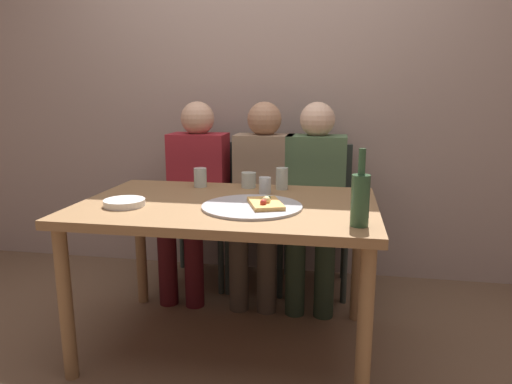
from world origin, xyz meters
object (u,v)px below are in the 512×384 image
pizza_slice_last (266,203)px  guest_in_sweater (195,187)px  dining_table (228,219)px  wine_bottle (360,198)px  short_glass (200,177)px  wine_glass (265,185)px  pizza_tray (252,206)px  guest_by_wall (315,192)px  chair_middle (266,204)px  tumbler_far (282,179)px  chair_left (202,202)px  chair_right (315,207)px  tumbler_near (249,180)px  guest_in_beanie (262,190)px  plate_stack (124,203)px

pizza_slice_last → guest_in_sweater: (-0.57, 0.78, -0.11)m
dining_table → guest_in_sweater: 0.79m
wine_bottle → short_glass: (-0.81, 0.61, -0.06)m
wine_glass → short_glass: short_glass is taller
pizza_tray → guest_by_wall: guest_by_wall is taller
pizza_tray → chair_middle: size_ratio=0.50×
dining_table → chair_middle: chair_middle is taller
pizza_tray → dining_table: bearing=146.7°
dining_table → tumbler_far: 0.42m
chair_left → guest_by_wall: (0.75, -0.15, 0.13)m
chair_right → chair_middle: bearing=0.0°
tumbler_near → chair_right: (0.34, 0.50, -0.25)m
pizza_tray → guest_in_beanie: guest_in_beanie is taller
wine_bottle → chair_right: 1.20m
pizza_slice_last → chair_middle: size_ratio=0.28×
pizza_tray → chair_right: size_ratio=0.50×
wine_bottle → short_glass: size_ratio=2.91×
pizza_slice_last → chair_left: (-0.57, 0.93, -0.24)m
guest_by_wall → plate_stack: bearing=46.5°
wine_glass → guest_in_sweater: (-0.52, 0.47, -0.13)m
chair_left → guest_in_sweater: 0.20m
pizza_slice_last → guest_by_wall: 0.81m
dining_table → short_glass: 0.41m
wine_bottle → guest_in_beanie: size_ratio=0.25×
pizza_slice_last → short_glass: 0.58m
tumbler_far → dining_table: bearing=-122.3°
chair_left → guest_in_sweater: size_ratio=0.77×
pizza_tray → tumbler_far: size_ratio=3.91×
tumbler_far → guest_in_sweater: 0.71m
chair_middle → guest_by_wall: 0.38m
wine_bottle → guest_in_beanie: 1.14m
pizza_slice_last → guest_in_beanie: size_ratio=0.21×
dining_table → pizza_slice_last: 0.23m
pizza_slice_last → chair_left: 1.12m
short_glass → chair_left: bearing=106.0°
short_glass → plate_stack: size_ratio=0.56×
guest_by_wall → guest_in_beanie: bearing=0.0°
wine_bottle → plate_stack: bearing=172.4°
plate_stack → chair_left: 1.03m
wine_glass → chair_middle: bearing=98.6°
wine_glass → pizza_tray: bearing=-91.7°
pizza_tray → chair_left: (-0.51, 0.93, -0.22)m
pizza_slice_last → plate_stack: (-0.63, -0.07, -0.01)m
guest_in_beanie → plate_stack: bearing=60.2°
plate_stack → dining_table: bearing=19.3°
pizza_slice_last → chair_middle: chair_middle is taller
wine_glass → chair_middle: (-0.09, 0.62, -0.25)m
tumbler_far → chair_right: bearing=73.1°
dining_table → chair_middle: bearing=86.9°
dining_table → plate_stack: (-0.44, -0.15, 0.10)m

